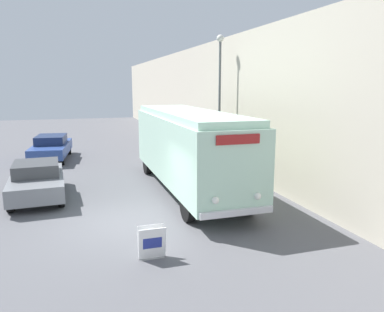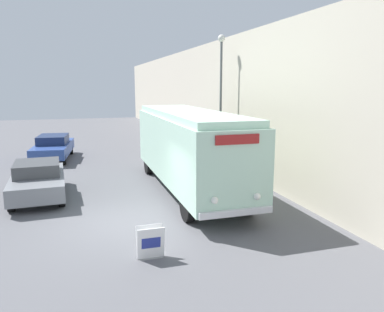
{
  "view_description": "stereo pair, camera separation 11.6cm",
  "coord_description": "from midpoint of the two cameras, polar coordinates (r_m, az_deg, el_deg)",
  "views": [
    {
      "loc": [
        -1.42,
        -11.48,
        4.35
      ],
      "look_at": [
        2.39,
        0.61,
        1.94
      ],
      "focal_mm": 35.0,
      "sensor_mm": 36.0,
      "label": 1
    },
    {
      "loc": [
        -1.31,
        -11.51,
        4.35
      ],
      "look_at": [
        2.39,
        0.61,
        1.94
      ],
      "focal_mm": 35.0,
      "sensor_mm": 36.0,
      "label": 2
    }
  ],
  "objects": [
    {
      "name": "vintage_bus",
      "position": [
        15.37,
        -0.81,
        1.56
      ],
      "size": [
        2.44,
        9.88,
        3.32
      ],
      "color": "black",
      "rests_on": "ground_plane"
    },
    {
      "name": "streetlamp",
      "position": [
        19.13,
        4.07,
        10.78
      ],
      "size": [
        0.36,
        0.36,
        6.78
      ],
      "color": "#595E60",
      "rests_on": "ground_plane"
    },
    {
      "name": "sign_board",
      "position": [
        9.79,
        -6.49,
        -13.04
      ],
      "size": [
        0.69,
        0.32,
        0.84
      ],
      "color": "gray",
      "rests_on": "ground_plane"
    },
    {
      "name": "ground_plane",
      "position": [
        12.37,
        -10.2,
        -10.0
      ],
      "size": [
        80.0,
        80.0,
        0.0
      ],
      "primitive_type": "plane",
      "color": "#56565B"
    },
    {
      "name": "parked_car_near",
      "position": [
        15.77,
        -22.74,
        -3.39
      ],
      "size": [
        2.13,
        4.37,
        1.41
      ],
      "rotation": [
        0.0,
        0.0,
        0.05
      ],
      "color": "black",
      "rests_on": "ground_plane"
    },
    {
      "name": "parked_car_mid",
      "position": [
        23.55,
        -20.78,
        1.28
      ],
      "size": [
        2.34,
        4.94,
        1.44
      ],
      "rotation": [
        0.0,
        0.0,
        -0.1
      ],
      "color": "black",
      "rests_on": "ground_plane"
    },
    {
      "name": "building_wall_right",
      "position": [
        22.9,
        2.57,
        8.37
      ],
      "size": [
        0.3,
        60.0,
        6.8
      ],
      "color": "beige",
      "rests_on": "ground_plane"
    }
  ]
}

